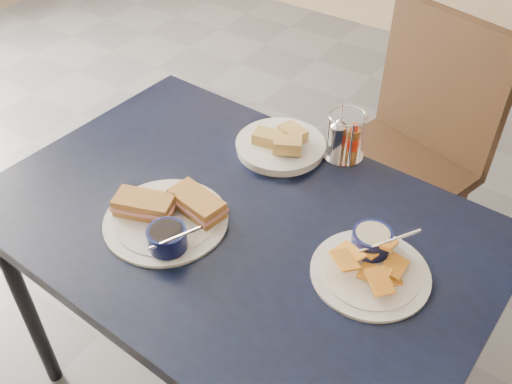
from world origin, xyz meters
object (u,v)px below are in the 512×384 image
Objects in this scene: plantain_plate at (371,260)px; condiment_caddy at (344,138)px; dining_table at (237,237)px; chair_far at (406,137)px; sandwich_plate at (168,216)px; bread_basket at (281,145)px.

condiment_caddy reaches higher than plantain_plate.
chair_far is (0.13, 0.82, -0.12)m from dining_table.
dining_table is 9.24× the size of condiment_caddy.
sandwich_plate is 0.52m from condiment_caddy.
sandwich_plate is at bearing -105.09° from chair_far.
sandwich_plate is at bearing -162.19° from plantain_plate.
chair_far is 0.59m from bread_basket.
dining_table is 0.83m from chair_far.
dining_table is at bearing -98.74° from chair_far.
bread_basket is (-0.06, 0.29, 0.08)m from dining_table.
dining_table is 4.82× the size of plantain_plate.
chair_far is at bearing 105.07° from plantain_plate.
bread_basket is at bearing 80.76° from sandwich_plate.
sandwich_plate is 0.40m from bread_basket.
dining_table is at bearing 40.41° from sandwich_plate.
bread_basket is (-0.18, -0.52, 0.21)m from chair_far.
chair_far reaches higher than dining_table.
chair_far is 4.01× the size of bread_basket.
plantain_plate reaches higher than dining_table.
bread_basket is (-0.39, 0.25, -0.00)m from plantain_plate.
condiment_caddy is at bearing 126.74° from plantain_plate.
bread_basket is at bearing 147.54° from plantain_plate.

